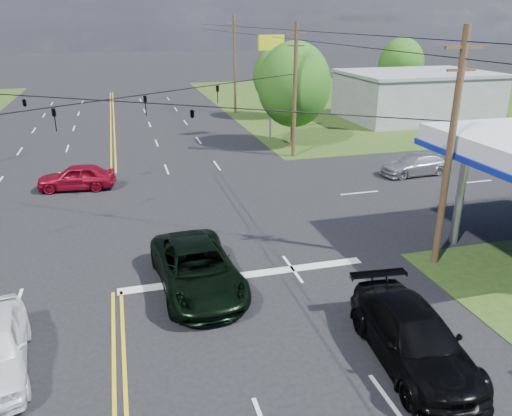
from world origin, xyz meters
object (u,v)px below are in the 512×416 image
object	(u,v)px
pole_right_far	(235,64)
tree_right_a	(294,85)
tree_far_r	(401,64)
suv_black	(413,338)
tree_right_b	(278,76)
pole_se	(450,149)
pickup_dkgreen	(197,268)
pole_ne	(295,90)
retail_ne	(416,97)

from	to	relation	value
pole_right_far	tree_right_a	bearing A→B (deg)	-86.42
tree_far_r	suv_black	xyz separation A→B (m)	(-25.51, -44.50, -3.71)
suv_black	tree_far_r	bearing A→B (deg)	65.03
tree_right_a	tree_right_b	bearing A→B (deg)	78.23
pole_se	tree_right_b	xyz separation A→B (m)	(3.50, 33.00, -0.70)
tree_right_a	tree_right_b	world-z (taller)	tree_right_a
tree_far_r	tree_right_b	bearing A→B (deg)	-161.08
tree_right_a	pole_se	bearing A→B (deg)	-92.73
pole_right_far	suv_black	bearing A→B (deg)	-96.06
pole_se	tree_far_r	world-z (taller)	pole_se
pickup_dkgreen	tree_right_b	bearing A→B (deg)	63.89
pole_ne	suv_black	world-z (taller)	pole_ne
pole_se	tree_far_r	xyz separation A→B (m)	(21.00, 39.00, -0.37)
retail_ne	pole_se	world-z (taller)	pole_se
retail_ne	tree_right_b	world-z (taller)	tree_right_b
pole_se	pole_right_far	xyz separation A→B (m)	(0.00, 37.00, 0.25)
tree_right_b	pole_se	bearing A→B (deg)	-96.05
retail_ne	pole_se	xyz separation A→B (m)	(-17.00, -29.00, 2.72)
pole_ne	tree_far_r	world-z (taller)	pole_ne
retail_ne	tree_right_a	world-z (taller)	tree_right_a
pole_ne	tree_far_r	bearing A→B (deg)	45.00
tree_far_r	pickup_dkgreen	distance (m)	49.57
tree_right_a	tree_far_r	world-z (taller)	tree_right_a
pole_right_far	suv_black	size ratio (longest dim) A/B	1.74
pole_ne	pickup_dkgreen	world-z (taller)	pole_ne
tree_right_b	pickup_dkgreen	size ratio (longest dim) A/B	1.15
tree_right_a	suv_black	xyz separation A→B (m)	(-5.51, -26.50, -4.04)
retail_ne	suv_black	xyz separation A→B (m)	(-21.51, -34.50, -1.37)
tree_right_a	tree_far_r	size ratio (longest dim) A/B	1.07
tree_right_b	tree_far_r	world-z (taller)	tree_far_r
pole_se	pole_ne	distance (m)	18.00
pole_right_far	tree_right_a	xyz separation A→B (m)	(1.00, -16.00, -0.30)
pole_ne	pole_right_far	bearing A→B (deg)	90.00
tree_right_a	suv_black	world-z (taller)	tree_right_a
pole_right_far	tree_right_a	world-z (taller)	pole_right_far
pole_se	tree_right_a	bearing A→B (deg)	87.27
pole_se	retail_ne	bearing A→B (deg)	59.62
tree_right_b	pole_right_far	bearing A→B (deg)	131.19
pole_se	pole_ne	size ratio (longest dim) A/B	1.00
retail_ne	suv_black	size ratio (longest dim) A/B	2.44
retail_ne	suv_black	world-z (taller)	retail_ne
tree_right_b	tree_far_r	bearing A→B (deg)	18.92
pole_ne	tree_right_a	bearing A→B (deg)	71.57
pole_se	tree_right_a	world-z (taller)	pole_se
pole_ne	pole_right_far	distance (m)	19.00
pole_ne	tree_right_b	world-z (taller)	pole_ne
pole_se	pole_right_far	size ratio (longest dim) A/B	0.95
pole_ne	tree_right_a	world-z (taller)	pole_ne
retail_ne	pole_ne	world-z (taller)	pole_ne
pickup_dkgreen	pole_se	bearing A→B (deg)	-6.41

